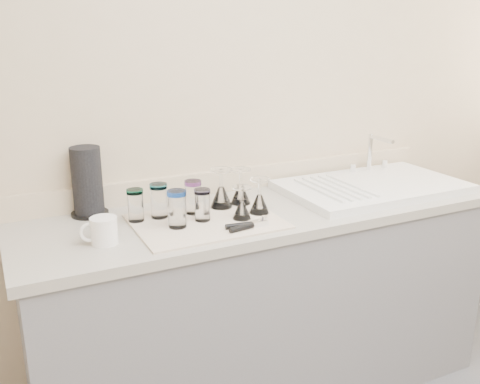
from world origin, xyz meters
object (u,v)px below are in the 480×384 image
tumbler_blue (177,209)px  goblet_front_right (259,201)px  sink_unit (372,186)px  goblet_back_left (221,194)px  tumbler_lavender (202,205)px  paper_towel_roll (87,182)px  tumbler_teal (136,205)px  can_opener (248,225)px  goblet_back_right (241,192)px  tumbler_purple (193,197)px  goblet_front_left (242,208)px  white_mug (103,231)px  tumbler_cyan (159,200)px

tumbler_blue → goblet_front_right: bearing=1.0°
sink_unit → goblet_back_left: size_ratio=5.04×
tumbler_lavender → paper_towel_roll: paper_towel_roll is taller
tumbler_blue → paper_towel_roll: (-0.26, 0.30, 0.06)m
tumbler_teal → can_opener: (0.35, -0.26, -0.05)m
goblet_back_left → goblet_back_right: bearing=4.4°
tumbler_lavender → tumbler_teal: bearing=155.2°
tumbler_purple → goblet_back_left: bearing=8.4°
tumbler_lavender → goblet_back_right: bearing=28.5°
can_opener → tumbler_teal: bearing=143.8°
goblet_back_right → can_opener: size_ratio=0.92×
goblet_back_right → goblet_front_left: size_ratio=1.17×
tumbler_teal → goblet_front_left: (0.38, -0.16, -0.02)m
tumbler_teal → paper_towel_roll: 0.23m
tumbler_lavender → goblet_front_right: size_ratio=0.87×
goblet_front_right → sink_unit: bearing=6.6°
tumbler_blue → goblet_front_left: bearing=-5.3°
tumbler_teal → goblet_back_left: (0.36, 0.01, -0.01)m
tumbler_purple → paper_towel_roll: (-0.37, 0.18, 0.06)m
goblet_back_right → can_opener: bearing=-110.8°
tumbler_teal → white_mug: bearing=-135.9°
sink_unit → tumbler_teal: bearing=177.2°
tumbler_purple → white_mug: (-0.39, -0.14, -0.03)m
tumbler_cyan → goblet_back_left: bearing=1.5°
tumbler_cyan → paper_towel_roll: bearing=143.9°
goblet_back_left → paper_towel_roll: size_ratio=0.59×
goblet_back_right → goblet_front_right: 0.14m
goblet_front_left → goblet_front_right: size_ratio=0.90×
goblet_front_left → white_mug: 0.53m
goblet_back_left → tumbler_blue: bearing=-150.0°
tumbler_cyan → goblet_front_right: goblet_front_right is taller
tumbler_purple → tumbler_lavender: tumbler_purple is taller
tumbler_teal → goblet_back_right: size_ratio=0.83×
tumbler_blue → tumbler_lavender: 0.11m
sink_unit → goblet_front_left: bearing=-171.9°
tumbler_teal → tumbler_blue: (0.12, -0.13, 0.01)m
sink_unit → can_opener: size_ratio=4.99×
sink_unit → goblet_back_right: 0.65m
tumbler_cyan → tumbler_blue: bearing=-78.3°
tumbler_teal → goblet_back_right: 0.45m
goblet_front_left → paper_towel_roll: size_ratio=0.47×
tumbler_teal → goblet_back_right: goblet_back_right is taller
goblet_back_right → sink_unit: bearing=-6.0°
sink_unit → goblet_front_right: bearing=-173.4°
sink_unit → tumbler_purple: (-0.87, 0.04, 0.06)m
goblet_back_left → can_opener: (-0.01, -0.26, -0.04)m
tumbler_cyan → tumbler_blue: (0.03, -0.13, 0.00)m
goblet_back_left → paper_towel_roll: bearing=161.9°
tumbler_teal → goblet_front_right: size_ratio=0.88×
sink_unit → paper_towel_roll: bearing=169.7°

